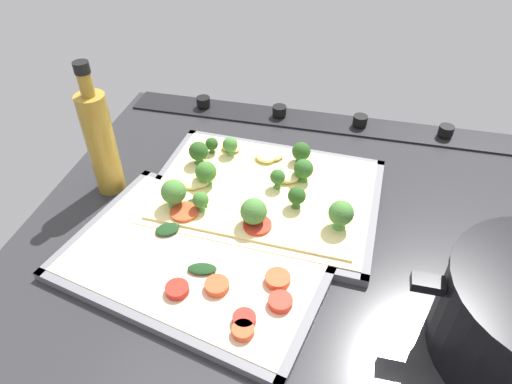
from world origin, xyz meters
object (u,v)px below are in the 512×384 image
at_px(oil_bottle, 101,141).
at_px(baking_tray_back, 199,259).
at_px(baking_tray_front, 263,196).
at_px(broccoli_pizza, 259,188).
at_px(veggie_pizza_back, 202,256).

bearing_deg(oil_bottle, baking_tray_back, 147.86).
height_order(baking_tray_front, broccoli_pizza, broccoli_pizza).
relative_size(broccoli_pizza, baking_tray_back, 0.87).
height_order(broccoli_pizza, oil_bottle, oil_bottle).
relative_size(broccoli_pizza, oil_bottle, 1.59).
bearing_deg(veggie_pizza_back, baking_tray_back, -6.85).
bearing_deg(veggie_pizza_back, oil_bottle, -31.58).
distance_m(baking_tray_front, baking_tray_back, 0.16).
height_order(baking_tray_back, oil_bottle, oil_bottle).
bearing_deg(oil_bottle, baking_tray_front, -172.83).
height_order(baking_tray_back, veggie_pizza_back, veggie_pizza_back).
bearing_deg(broccoli_pizza, oil_bottle, 7.10).
relative_size(broccoli_pizza, veggie_pizza_back, 0.93).
relative_size(veggie_pizza_back, oil_bottle, 1.71).
xyz_separation_m(baking_tray_front, oil_bottle, (0.25, 0.03, 0.09)).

